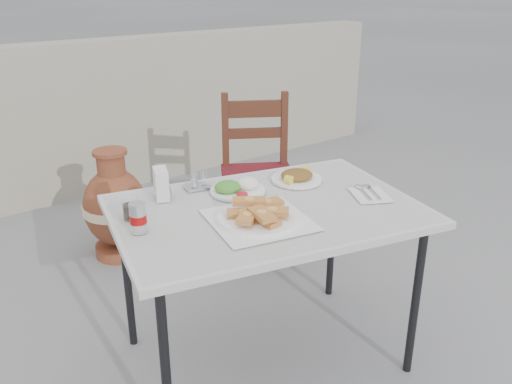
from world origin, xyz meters
TOP-DOWN VIEW (x-y plane):
  - ground at (0.00, 0.00)m, footprint 80.00×80.00m
  - cafe_table at (-0.09, -0.02)m, footprint 1.42×1.12m
  - pide_plate at (-0.19, -0.10)m, footprint 0.45×0.45m
  - salad_rice_plate at (-0.09, 0.19)m, footprint 0.25×0.25m
  - salad_chopped_plate at (0.22, 0.14)m, footprint 0.24×0.24m
  - soda_can at (-0.62, 0.09)m, footprint 0.06×0.06m
  - cola_glass at (-0.59, 0.22)m, footprint 0.07×0.07m
  - napkin_holder at (-0.39, 0.33)m, footprint 0.09×0.12m
  - condiment_caddy at (-0.21, 0.34)m, footprint 0.12×0.10m
  - cutlery_napkin at (0.36, -0.17)m, footprint 0.22×0.24m
  - chair at (0.54, 0.89)m, footprint 0.60×0.60m
  - terracotta_urn at (-0.23, 1.33)m, footprint 0.40×0.40m
  - back_wall at (0.00, 2.50)m, footprint 6.00×0.25m

SIDE VIEW (x-z plane):
  - ground at x=0.00m, z-range 0.00..0.00m
  - terracotta_urn at x=-0.23m, z-range -0.02..0.67m
  - chair at x=0.54m, z-range 0.02..1.01m
  - back_wall at x=0.00m, z-range 0.00..1.20m
  - cafe_table at x=-0.09m, z-range 0.33..1.10m
  - cutlery_napkin at x=0.36m, z-range 0.77..0.78m
  - salad_chopped_plate at x=0.22m, z-range 0.76..0.81m
  - salad_rice_plate at x=-0.09m, z-range 0.76..0.82m
  - condiment_caddy at x=-0.21m, z-range 0.76..0.83m
  - pide_plate at x=-0.19m, z-range 0.76..0.84m
  - cola_glass at x=-0.59m, z-range 0.76..0.86m
  - soda_can at x=-0.62m, z-range 0.77..0.88m
  - napkin_holder at x=-0.39m, z-range 0.77..0.90m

